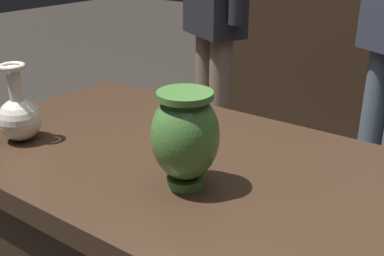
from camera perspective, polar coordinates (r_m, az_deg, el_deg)
vase_centerpiece at (r=0.88m, az=-0.84°, el=-0.97°), size 0.13×0.13×0.19m
vase_tall_behind at (r=1.17m, az=-20.28°, el=1.46°), size 0.10×0.10×0.19m
visitor_near_left at (r=2.26m, az=2.77°, el=15.18°), size 0.42×0.31×1.64m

